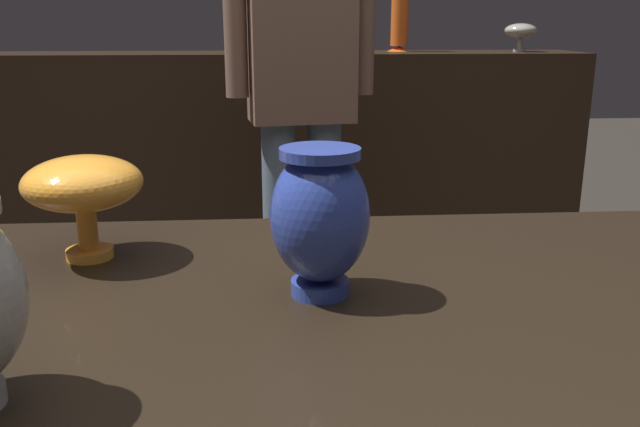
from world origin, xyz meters
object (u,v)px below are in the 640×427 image
object	(u,v)px
shelf_vase_far_right	(521,31)
visitor_center_back	(301,71)
shelf_vase_right	(400,12)
vase_centerpiece	(321,216)
vase_left_accent	(83,186)

from	to	relation	value
shelf_vase_far_right	visitor_center_back	bearing A→B (deg)	-140.30
shelf_vase_right	shelf_vase_far_right	size ratio (longest dim) A/B	2.55
vase_centerpiece	vase_left_accent	size ratio (longest dim) A/B	1.12
vase_centerpiece	shelf_vase_right	distance (m)	2.35
vase_left_accent	shelf_vase_right	world-z (taller)	shelf_vase_right
vase_left_accent	shelf_vase_far_right	distance (m)	2.46
vase_centerpiece	visitor_center_back	size ratio (longest dim) A/B	0.11
shelf_vase_right	visitor_center_back	size ratio (longest dim) A/B	0.21
shelf_vase_right	visitor_center_back	distance (m)	1.04
shelf_vase_right	visitor_center_back	xyz separation A→B (m)	(-0.48, -0.91, -0.19)
vase_left_accent	shelf_vase_far_right	world-z (taller)	shelf_vase_far_right
shelf_vase_far_right	visitor_center_back	distance (m)	1.30
vase_left_accent	visitor_center_back	size ratio (longest dim) A/B	0.10
shelf_vase_right	visitor_center_back	world-z (taller)	visitor_center_back
vase_left_accent	shelf_vase_right	xyz separation A→B (m)	(0.83, 2.13, 0.25)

